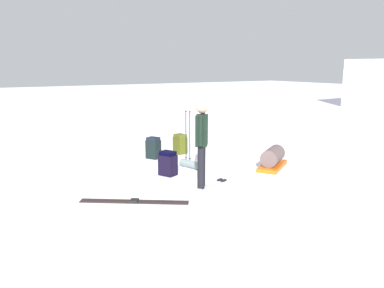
{
  "coord_description": "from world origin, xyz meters",
  "views": [
    {
      "loc": [
        6.88,
        -4.23,
        2.37
      ],
      "look_at": [
        0.0,
        0.0,
        0.7
      ],
      "focal_mm": 35.3,
      "sensor_mm": 36.0,
      "label": 1
    }
  ],
  "objects_px": {
    "backpack_large_dark": "(153,148)",
    "gear_sled": "(273,159)",
    "ski_pair_near": "(222,181)",
    "ski_pair_far": "(134,202)",
    "sleeping_mat_rolled": "(190,164)",
    "skier_standing": "(202,140)",
    "backpack_small_spare": "(180,144)",
    "backpack_bright": "(168,164)",
    "ski_poles_planted_near": "(188,133)"
  },
  "relations": [
    {
      "from": "backpack_large_dark",
      "to": "gear_sled",
      "type": "xyz_separation_m",
      "value": [
        2.33,
        2.0,
        -0.05
      ]
    },
    {
      "from": "ski_pair_near",
      "to": "backpack_large_dark",
      "type": "relative_size",
      "value": 3.12
    },
    {
      "from": "ski_pair_far",
      "to": "sleeping_mat_rolled",
      "type": "height_order",
      "value": "sleeping_mat_rolled"
    },
    {
      "from": "ski_pair_near",
      "to": "gear_sled",
      "type": "xyz_separation_m",
      "value": [
        -0.27,
        1.68,
        0.21
      ]
    },
    {
      "from": "sleeping_mat_rolled",
      "to": "skier_standing",
      "type": "bearing_deg",
      "value": -22.47
    },
    {
      "from": "ski_pair_far",
      "to": "backpack_small_spare",
      "type": "xyz_separation_m",
      "value": [
        -2.89,
        2.6,
        0.25
      ]
    },
    {
      "from": "gear_sled",
      "to": "ski_pair_far",
      "type": "bearing_deg",
      "value": -83.3
    },
    {
      "from": "backpack_large_dark",
      "to": "ski_pair_far",
      "type": "bearing_deg",
      "value": -31.89
    },
    {
      "from": "backpack_bright",
      "to": "backpack_small_spare",
      "type": "relative_size",
      "value": 1.0
    },
    {
      "from": "ski_poles_planted_near",
      "to": "backpack_bright",
      "type": "bearing_deg",
      "value": -49.01
    },
    {
      "from": "ski_pair_far",
      "to": "backpack_large_dark",
      "type": "height_order",
      "value": "backpack_large_dark"
    },
    {
      "from": "gear_sled",
      "to": "ski_poles_planted_near",
      "type": "bearing_deg",
      "value": -141.55
    },
    {
      "from": "skier_standing",
      "to": "gear_sled",
      "type": "xyz_separation_m",
      "value": [
        -0.34,
        2.23,
        -0.73
      ]
    },
    {
      "from": "backpack_small_spare",
      "to": "sleeping_mat_rolled",
      "type": "bearing_deg",
      "value": -20.94
    },
    {
      "from": "ski_pair_far",
      "to": "backpack_large_dark",
      "type": "distance_m",
      "value": 3.27
    },
    {
      "from": "ski_pair_far",
      "to": "ski_poles_planted_near",
      "type": "distance_m",
      "value": 3.26
    },
    {
      "from": "skier_standing",
      "to": "backpack_bright",
      "type": "bearing_deg",
      "value": -170.98
    },
    {
      "from": "backpack_bright",
      "to": "sleeping_mat_rolled",
      "type": "xyz_separation_m",
      "value": [
        -0.26,
        0.73,
        -0.17
      ]
    },
    {
      "from": "ski_pair_near",
      "to": "ski_pair_far",
      "type": "bearing_deg",
      "value": -85.33
    },
    {
      "from": "sleeping_mat_rolled",
      "to": "backpack_bright",
      "type": "bearing_deg",
      "value": -70.54
    },
    {
      "from": "ski_pair_far",
      "to": "ski_pair_near",
      "type": "bearing_deg",
      "value": 94.67
    },
    {
      "from": "backpack_large_dark",
      "to": "sleeping_mat_rolled",
      "type": "height_order",
      "value": "backpack_large_dark"
    },
    {
      "from": "ski_pair_near",
      "to": "backpack_bright",
      "type": "height_order",
      "value": "backpack_bright"
    },
    {
      "from": "sleeping_mat_rolled",
      "to": "ski_poles_planted_near",
      "type": "bearing_deg",
      "value": 153.28
    },
    {
      "from": "ski_pair_near",
      "to": "gear_sled",
      "type": "relative_size",
      "value": 1.44
    },
    {
      "from": "backpack_small_spare",
      "to": "backpack_large_dark",
      "type": "bearing_deg",
      "value": -82.05
    },
    {
      "from": "skier_standing",
      "to": "sleeping_mat_rolled",
      "type": "distance_m",
      "value": 1.7
    },
    {
      "from": "ski_pair_far",
      "to": "backpack_large_dark",
      "type": "bearing_deg",
      "value": 148.11
    },
    {
      "from": "skier_standing",
      "to": "ski_poles_planted_near",
      "type": "xyz_separation_m",
      "value": [
        -2.02,
        0.9,
        -0.24
      ]
    },
    {
      "from": "ski_poles_planted_near",
      "to": "ski_pair_near",
      "type": "bearing_deg",
      "value": -10.0
    },
    {
      "from": "skier_standing",
      "to": "ski_pair_far",
      "type": "relative_size",
      "value": 1.01
    },
    {
      "from": "skier_standing",
      "to": "ski_pair_far",
      "type": "xyz_separation_m",
      "value": [
        0.09,
        -1.49,
        -0.94
      ]
    },
    {
      "from": "gear_sled",
      "to": "backpack_small_spare",
      "type": "bearing_deg",
      "value": -155.37
    },
    {
      "from": "backpack_large_dark",
      "to": "backpack_small_spare",
      "type": "distance_m",
      "value": 0.88
    },
    {
      "from": "backpack_large_dark",
      "to": "ski_poles_planted_near",
      "type": "bearing_deg",
      "value": 45.79
    },
    {
      "from": "ski_pair_far",
      "to": "ski_poles_planted_near",
      "type": "xyz_separation_m",
      "value": [
        -2.12,
        2.38,
        0.7
      ]
    },
    {
      "from": "ski_pair_near",
      "to": "backpack_small_spare",
      "type": "bearing_deg",
      "value": 168.43
    },
    {
      "from": "backpack_large_dark",
      "to": "backpack_small_spare",
      "type": "relative_size",
      "value": 1.04
    },
    {
      "from": "ski_pair_near",
      "to": "gear_sled",
      "type": "height_order",
      "value": "gear_sled"
    },
    {
      "from": "ski_pair_far",
      "to": "ski_poles_planted_near",
      "type": "bearing_deg",
      "value": 131.64
    },
    {
      "from": "sleeping_mat_rolled",
      "to": "backpack_small_spare",
      "type": "bearing_deg",
      "value": 159.06
    },
    {
      "from": "backpack_large_dark",
      "to": "sleeping_mat_rolled",
      "type": "bearing_deg",
      "value": 13.87
    },
    {
      "from": "ski_pair_far",
      "to": "skier_standing",
      "type": "bearing_deg",
      "value": 93.65
    },
    {
      "from": "backpack_large_dark",
      "to": "ski_poles_planted_near",
      "type": "relative_size",
      "value": 0.44
    },
    {
      "from": "ski_pair_near",
      "to": "sleeping_mat_rolled",
      "type": "relative_size",
      "value": 3.17
    },
    {
      "from": "ski_poles_planted_near",
      "to": "sleeping_mat_rolled",
      "type": "relative_size",
      "value": 2.33
    },
    {
      "from": "skier_standing",
      "to": "gear_sled",
      "type": "relative_size",
      "value": 1.41
    },
    {
      "from": "backpack_bright",
      "to": "backpack_small_spare",
      "type": "xyz_separation_m",
      "value": [
        -1.7,
        1.28,
        -0.0
      ]
    },
    {
      "from": "ski_pair_near",
      "to": "backpack_large_dark",
      "type": "xyz_separation_m",
      "value": [
        -2.6,
        -0.32,
        0.26
      ]
    },
    {
      "from": "backpack_large_dark",
      "to": "backpack_small_spare",
      "type": "bearing_deg",
      "value": 97.95
    }
  ]
}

